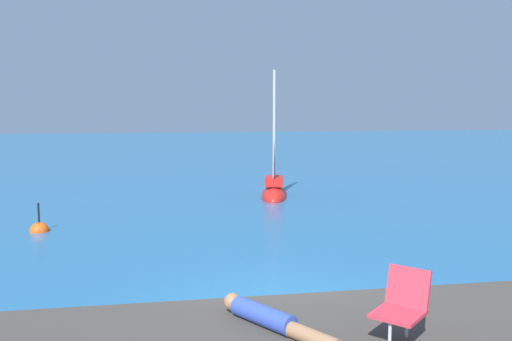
{
  "coord_description": "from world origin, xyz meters",
  "views": [
    {
      "loc": [
        -2.05,
        -8.79,
        3.52
      ],
      "look_at": [
        1.43,
        9.29,
        1.45
      ],
      "focal_mm": 37.01,
      "sensor_mm": 36.0,
      "label": 1
    }
  ],
  "objects_px": {
    "person_sunbather": "(271,319)",
    "beach_chair": "(403,303)",
    "sailboat_near": "(274,190)",
    "marker_buoy": "(39,231)"
  },
  "relations": [
    {
      "from": "person_sunbather",
      "to": "beach_chair",
      "type": "relative_size",
      "value": 1.94
    },
    {
      "from": "person_sunbather",
      "to": "beach_chair",
      "type": "xyz_separation_m",
      "value": [
        1.34,
        -0.61,
        0.33
      ]
    },
    {
      "from": "sailboat_near",
      "to": "marker_buoy",
      "type": "distance_m",
      "value": 9.46
    },
    {
      "from": "sailboat_near",
      "to": "person_sunbather",
      "type": "relative_size",
      "value": 3.66
    },
    {
      "from": "sailboat_near",
      "to": "marker_buoy",
      "type": "relative_size",
      "value": 5.01
    },
    {
      "from": "sailboat_near",
      "to": "marker_buoy",
      "type": "xyz_separation_m",
      "value": [
        -8.17,
        -4.75,
        -0.3
      ]
    },
    {
      "from": "sailboat_near",
      "to": "beach_chair",
      "type": "bearing_deg",
      "value": 6.6
    },
    {
      "from": "sailboat_near",
      "to": "beach_chair",
      "type": "height_order",
      "value": "sailboat_near"
    },
    {
      "from": "sailboat_near",
      "to": "beach_chair",
      "type": "distance_m",
      "value": 15.92
    },
    {
      "from": "sailboat_near",
      "to": "marker_buoy",
      "type": "bearing_deg",
      "value": -45.43
    }
  ]
}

